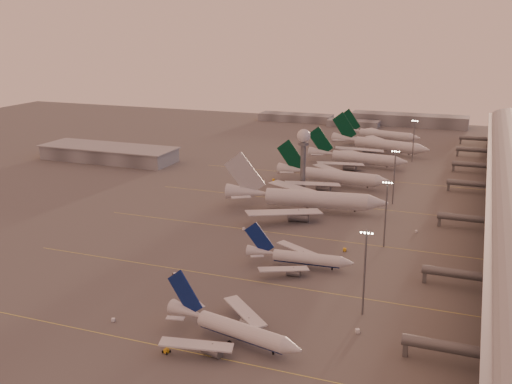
% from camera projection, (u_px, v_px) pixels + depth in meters
% --- Properties ---
extents(ground, '(700.00, 700.00, 0.00)m').
position_uv_depth(ground, '(178.00, 283.00, 186.87)').
color(ground, '#4C4A4A').
rests_on(ground, ground).
extents(taxiway_markings, '(180.00, 185.25, 0.02)m').
position_uv_depth(taxiway_markings, '(318.00, 237.00, 226.98)').
color(taxiway_markings, '#E3D750').
rests_on(taxiway_markings, ground).
extents(hangar, '(82.00, 27.00, 8.50)m').
position_uv_depth(hangar, '(109.00, 153.00, 352.63)').
color(hangar, slate).
rests_on(hangar, ground).
extents(radar_tower, '(6.40, 6.40, 31.10)m').
position_uv_depth(radar_tower, '(303.00, 147.00, 287.37)').
color(radar_tower, slate).
rests_on(radar_tower, ground).
extents(mast_a, '(3.60, 0.56, 25.00)m').
position_uv_depth(mast_a, '(365.00, 269.00, 163.30)').
color(mast_a, slate).
rests_on(mast_a, ground).
extents(mast_b, '(3.60, 0.56, 25.00)m').
position_uv_depth(mast_b, '(386.00, 211.00, 213.79)').
color(mast_b, slate).
rests_on(mast_b, ground).
extents(mast_c, '(3.60, 0.56, 25.00)m').
position_uv_depth(mast_c, '(394.00, 174.00, 264.96)').
color(mast_c, slate).
rests_on(mast_c, ground).
extents(mast_d, '(3.60, 0.56, 25.00)m').
position_uv_depth(mast_d, '(414.00, 139.00, 346.59)').
color(mast_d, slate).
rests_on(mast_d, ground).
extents(distant_horizon, '(165.00, 37.50, 9.00)m').
position_uv_depth(distant_horizon, '(373.00, 120.00, 477.33)').
color(distant_horizon, slate).
rests_on(distant_horizon, ground).
extents(narrowbody_near, '(40.55, 32.02, 16.05)m').
position_uv_depth(narrowbody_near, '(232.00, 331.00, 151.53)').
color(narrowbody_near, silver).
rests_on(narrowbody_near, ground).
extents(narrowbody_mid, '(37.14, 29.58, 14.50)m').
position_uv_depth(narrowbody_mid, '(299.00, 259.00, 198.06)').
color(narrowbody_mid, silver).
rests_on(narrowbody_mid, ground).
extents(widebody_white, '(70.83, 56.42, 24.97)m').
position_uv_depth(widebody_white, '(306.00, 202.00, 256.60)').
color(widebody_white, silver).
rests_on(widebody_white, ground).
extents(greentail_a, '(59.65, 47.99, 21.67)m').
position_uv_depth(greentail_a, '(333.00, 179.00, 297.26)').
color(greentail_a, silver).
rests_on(greentail_a, ground).
extents(greentail_b, '(58.24, 46.86, 21.16)m').
position_uv_depth(greentail_b, '(357.00, 160.00, 338.29)').
color(greentail_b, silver).
rests_on(greentail_b, ground).
extents(greentail_c, '(64.08, 51.11, 23.76)m').
position_uv_depth(greentail_c, '(379.00, 147.00, 372.04)').
color(greentail_c, silver).
rests_on(greentail_c, ground).
extents(greentail_d, '(57.07, 45.66, 20.95)m').
position_uv_depth(greentail_d, '(379.00, 136.00, 408.46)').
color(greentail_d, silver).
rests_on(greentail_d, ground).
extents(gsv_truck_a, '(5.15, 3.84, 1.98)m').
position_uv_depth(gsv_truck_a, '(115.00, 318.00, 162.67)').
color(gsv_truck_a, white).
rests_on(gsv_truck_a, ground).
extents(gsv_tug_near, '(2.90, 3.97, 1.02)m').
position_uv_depth(gsv_tug_near, '(166.00, 351.00, 147.27)').
color(gsv_tug_near, yellow).
rests_on(gsv_tug_near, ground).
extents(gsv_catering_a, '(5.58, 4.25, 4.19)m').
position_uv_depth(gsv_catering_a, '(359.00, 326.00, 156.47)').
color(gsv_catering_a, white).
rests_on(gsv_catering_a, ground).
extents(gsv_tug_mid, '(3.65, 4.15, 1.02)m').
position_uv_depth(gsv_tug_mid, '(175.00, 275.00, 191.98)').
color(gsv_tug_mid, white).
rests_on(gsv_tug_mid, ground).
extents(gsv_truck_b, '(6.24, 2.82, 2.44)m').
position_uv_depth(gsv_truck_b, '(346.00, 248.00, 212.52)').
color(gsv_truck_b, yellow).
rests_on(gsv_truck_b, ground).
extents(gsv_truck_c, '(4.39, 5.50, 2.14)m').
position_uv_depth(gsv_truck_c, '(245.00, 228.00, 234.50)').
color(gsv_truck_c, white).
rests_on(gsv_truck_c, ground).
extents(gsv_catering_b, '(4.35, 2.18, 3.51)m').
position_uv_depth(gsv_catering_b, '(417.00, 228.00, 231.71)').
color(gsv_catering_b, white).
rests_on(gsv_catering_b, ground).
extents(gsv_tug_far, '(3.58, 4.49, 1.12)m').
position_uv_depth(gsv_tug_far, '(306.00, 201.00, 270.70)').
color(gsv_tug_far, white).
rests_on(gsv_tug_far, ground).
extents(gsv_truck_d, '(2.36, 5.84, 2.33)m').
position_uv_depth(gsv_truck_d, '(274.00, 179.00, 307.78)').
color(gsv_truck_d, yellow).
rests_on(gsv_truck_d, ground).
extents(gsv_tug_hangar, '(4.18, 2.86, 1.11)m').
position_uv_depth(gsv_tug_hangar, '(373.00, 179.00, 309.42)').
color(gsv_tug_hangar, white).
rests_on(gsv_tug_hangar, ground).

